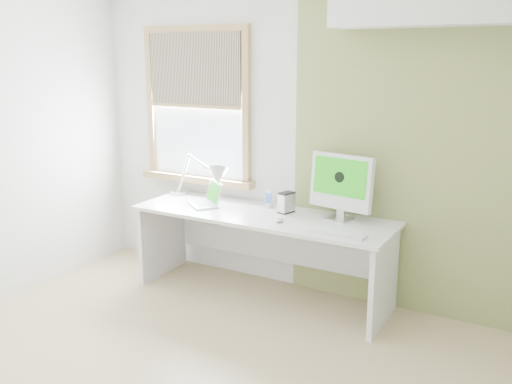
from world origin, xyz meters
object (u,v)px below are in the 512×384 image
Objects in this scene: desk_lamp at (210,178)px; desk at (265,234)px; external_drive at (286,202)px; laptop at (208,199)px; imac at (341,183)px.

desk is at bearing -9.06° from desk_lamp.
desk is 12.73× the size of external_drive.
laptop is 0.72m from external_drive.
desk_lamp reaches higher than laptop.
laptop is at bearing -170.55° from external_drive.
imac reaches higher than desk_lamp.
laptop is at bearing -174.82° from desk.
external_drive reaches higher than desk.
desk_lamp is 1.29× the size of imac.
laptop is (-0.54, -0.05, 0.25)m from desk.
desk_lamp is at bearing 177.78° from external_drive.
desk is at bearing -157.14° from external_drive.
external_drive is 0.32× the size of imac.
desk_lamp is (-0.62, 0.10, 0.40)m from desk.
desk_lamp is at bearing 116.00° from laptop.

